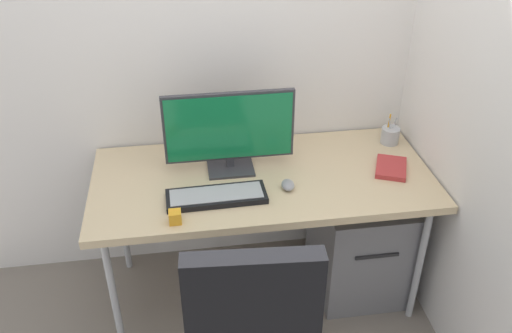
{
  "coord_description": "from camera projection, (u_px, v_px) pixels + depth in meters",
  "views": [
    {
      "loc": [
        -0.34,
        -2.09,
        2.12
      ],
      "look_at": [
        -0.04,
        -0.07,
        0.83
      ],
      "focal_mm": 38.06,
      "sensor_mm": 36.0,
      "label": 1
    }
  ],
  "objects": [
    {
      "name": "keyboard",
      "position": [
        216.0,
        196.0,
        2.37
      ],
      "size": [
        0.44,
        0.17,
        0.03
      ],
      "color": "black",
      "rests_on": "desk"
    },
    {
      "name": "pen_holder",
      "position": [
        390.0,
        135.0,
        2.77
      ],
      "size": [
        0.09,
        0.09,
        0.16
      ],
      "color": "#B2B5BA",
      "rests_on": "desk"
    },
    {
      "name": "filing_cabinet",
      "position": [
        358.0,
        240.0,
        2.82
      ],
      "size": [
        0.42,
        0.52,
        0.58
      ],
      "color": "slate",
      "rests_on": "ground_plane"
    },
    {
      "name": "mouse",
      "position": [
        288.0,
        185.0,
        2.43
      ],
      "size": [
        0.06,
        0.09,
        0.04
      ],
      "primitive_type": "ellipsoid",
      "rotation": [
        0.0,
        0.0,
        -0.05
      ],
      "color": "gray",
      "rests_on": "desk"
    },
    {
      "name": "wall_back",
      "position": [
        250.0,
        8.0,
        2.5
      ],
      "size": [
        3.37,
        0.04,
        2.8
      ],
      "primitive_type": "cube",
      "color": "white",
      "rests_on": "ground_plane"
    },
    {
      "name": "notebook",
      "position": [
        391.0,
        168.0,
        2.57
      ],
      "size": [
        0.2,
        0.23,
        0.02
      ],
      "primitive_type": "cube",
      "rotation": [
        0.0,
        0.0,
        -0.39
      ],
      "color": "#B23333",
      "rests_on": "desk"
    },
    {
      "name": "desk",
      "position": [
        263.0,
        183.0,
        2.55
      ],
      "size": [
        1.58,
        0.73,
        0.73
      ],
      "color": "#D1B78C",
      "rests_on": "ground_plane"
    },
    {
      "name": "wall_side_right",
      "position": [
        488.0,
        48.0,
        2.06
      ],
      "size": [
        0.04,
        2.52,
        2.8
      ],
      "primitive_type": "cube",
      "color": "white",
      "rests_on": "ground_plane"
    },
    {
      "name": "desk_clamp_accessory",
      "position": [
        175.0,
        217.0,
        2.22
      ],
      "size": [
        0.05,
        0.05,
        0.05
      ],
      "primitive_type": "cube",
      "color": "orange",
      "rests_on": "desk"
    },
    {
      "name": "monitor",
      "position": [
        229.0,
        130.0,
        2.48
      ],
      "size": [
        0.6,
        0.17,
        0.39
      ],
      "color": "#333338",
      "rests_on": "desk"
    },
    {
      "name": "ground_plane",
      "position": [
        262.0,
        289.0,
        2.92
      ],
      "size": [
        8.0,
        8.0,
        0.0
      ],
      "primitive_type": "plane",
      "color": "slate"
    }
  ]
}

